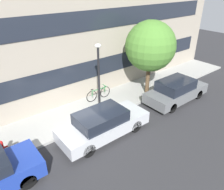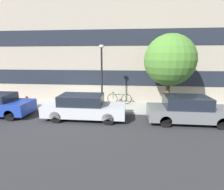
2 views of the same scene
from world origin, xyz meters
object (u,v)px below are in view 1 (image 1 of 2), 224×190
lamp_post (99,73)px  parked_car_silver (103,124)px  bicycle (99,93)px  street_tree (150,46)px  fire_hydrant (2,148)px  parked_car_grey (176,91)px

lamp_post → parked_car_silver: bearing=-119.8°
bicycle → street_tree: size_ratio=0.37×
fire_hydrant → parked_car_grey: bearing=-8.2°
street_tree → lamp_post: (-4.07, -0.32, -0.59)m
lamp_post → fire_hydrant: bearing=179.9°
fire_hydrant → lamp_post: (5.05, -0.01, 2.13)m
fire_hydrant → bicycle: (6.06, 1.53, 0.02)m
parked_car_grey → fire_hydrant: parked_car_grey is taller
street_tree → fire_hydrant: bearing=-178.0°
bicycle → lamp_post: 2.80m
parked_car_grey → bicycle: 4.82m
parked_car_silver → fire_hydrant: size_ratio=5.84×
street_tree → lamp_post: bearing=-175.4°
fire_hydrant → lamp_post: bearing=-0.1°
parked_car_silver → lamp_post: (0.81, 1.41, 1.96)m
parked_car_grey → street_tree: bearing=113.4°
parked_car_grey → lamp_post: bearing=163.7°
street_tree → lamp_post: size_ratio=1.16×
parked_car_grey → lamp_post: (-4.82, 1.41, 1.95)m
lamp_post → parked_car_grey: bearing=-16.3°
parked_car_grey → fire_hydrant: 9.97m
bicycle → lamp_post: bearing=-121.4°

